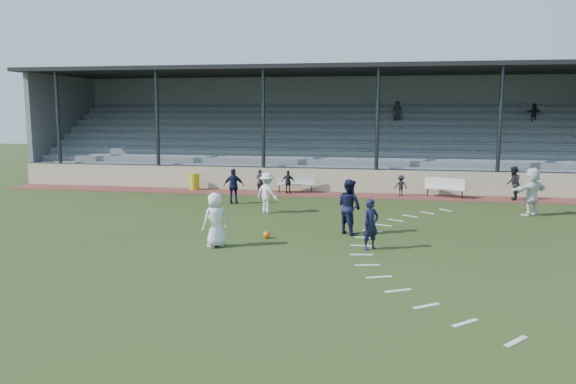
% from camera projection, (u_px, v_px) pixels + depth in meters
% --- Properties ---
extents(ground, '(90.00, 90.00, 0.00)m').
position_uv_depth(ground, '(274.00, 242.00, 18.51)').
color(ground, '#273616').
rests_on(ground, ground).
extents(cinder_track, '(34.00, 2.00, 0.02)m').
position_uv_depth(cinder_track, '(316.00, 194.00, 28.72)').
color(cinder_track, '#5E2A25').
rests_on(cinder_track, ground).
extents(retaining_wall, '(34.00, 0.18, 1.20)m').
position_uv_depth(retaining_wall, '(319.00, 180.00, 29.66)').
color(retaining_wall, '#C4B597').
rests_on(retaining_wall, ground).
extents(bench_left, '(2.03, 0.67, 0.95)m').
position_uv_depth(bench_left, '(296.00, 181.00, 29.28)').
color(bench_left, beige).
rests_on(bench_left, cinder_track).
extents(bench_right, '(2.01, 1.15, 0.95)m').
position_uv_depth(bench_right, '(445.00, 186.00, 27.67)').
color(bench_right, beige).
rests_on(bench_right, cinder_track).
extents(trash_bin, '(0.54, 0.54, 0.87)m').
position_uv_depth(trash_bin, '(194.00, 182.00, 30.25)').
color(trash_bin, gold).
rests_on(trash_bin, cinder_track).
extents(football, '(0.24, 0.24, 0.24)m').
position_uv_depth(football, '(267.00, 235.00, 19.00)').
color(football, orange).
rests_on(football, ground).
extents(player_white_lead, '(1.00, 0.99, 1.74)m').
position_uv_depth(player_white_lead, '(216.00, 220.00, 17.74)').
color(player_white_lead, white).
rests_on(player_white_lead, ground).
extents(player_navy_lead, '(0.69, 0.68, 1.60)m').
position_uv_depth(player_navy_lead, '(371.00, 224.00, 17.41)').
color(player_navy_lead, '#121533').
rests_on(player_navy_lead, ground).
extents(player_navy_mid, '(1.19, 1.17, 1.94)m').
position_uv_depth(player_navy_mid, '(349.00, 207.00, 19.60)').
color(player_navy_mid, '#121533').
rests_on(player_navy_mid, ground).
extents(player_white_wing, '(1.27, 1.10, 1.70)m').
position_uv_depth(player_white_wing, '(267.00, 193.00, 23.55)').
color(player_white_wing, white).
rests_on(player_white_wing, ground).
extents(player_navy_wing, '(1.01, 0.57, 1.63)m').
position_uv_depth(player_navy_wing, '(234.00, 186.00, 25.84)').
color(player_navy_wing, '#121533').
rests_on(player_navy_wing, ground).
extents(player_white_back, '(1.84, 1.55, 1.98)m').
position_uv_depth(player_white_back, '(532.00, 192.00, 22.97)').
color(player_white_back, white).
rests_on(player_white_back, ground).
extents(official, '(0.77, 0.90, 1.62)m').
position_uv_depth(official, '(513.00, 183.00, 26.78)').
color(official, black).
rests_on(official, cinder_track).
extents(sub_left_near, '(0.49, 0.39, 1.19)m').
position_uv_depth(sub_left_near, '(260.00, 181.00, 29.21)').
color(sub_left_near, black).
rests_on(sub_left_near, cinder_track).
extents(sub_left_far, '(0.69, 0.30, 1.18)m').
position_uv_depth(sub_left_far, '(288.00, 182.00, 28.90)').
color(sub_left_far, black).
rests_on(sub_left_far, cinder_track).
extents(sub_right, '(0.76, 0.57, 1.05)m').
position_uv_depth(sub_right, '(401.00, 185.00, 28.05)').
color(sub_right, black).
rests_on(sub_right, cinder_track).
extents(grandstand, '(34.60, 9.00, 6.61)m').
position_uv_depth(grandstand, '(329.00, 144.00, 34.01)').
color(grandstand, slate).
rests_on(grandstand, ground).
extents(penalty_arc, '(3.89, 14.63, 0.01)m').
position_uv_depth(penalty_arc, '(402.00, 247.00, 17.78)').
color(penalty_arc, silver).
rests_on(penalty_arc, ground).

